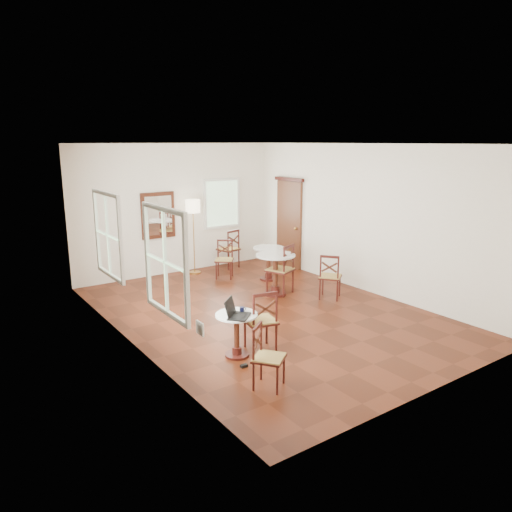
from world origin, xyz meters
The scene contains 17 objects.
ground centered at (0.00, 0.00, 0.00)m, with size 7.00×7.00×0.00m, color #511E0D.
room_shell centered at (-0.06, 0.27, 1.89)m, with size 5.02×7.02×3.01m.
cafe_table_near centered at (-1.42, -1.24, 0.40)m, with size 0.61×0.61×0.64m.
cafe_table_mid centered at (0.79, 0.75, 0.52)m, with size 0.79×0.79×0.84m.
cafe_table_back centered at (1.33, 1.71, 0.46)m, with size 0.70×0.70×0.74m.
chair_near_a centered at (-1.02, -1.29, 0.47)m, with size 0.52×0.52×0.95m.
chair_near_b centered at (-1.60, -2.23, 0.41)m, with size 0.53×0.53×0.82m.
chair_mid_a centered at (0.93, 0.73, 0.51)m, with size 0.62×0.62×1.03m.
chair_mid_b centered at (1.52, -0.07, 0.45)m, with size 0.58×0.58×0.90m.
chair_back_a centered at (1.16, 3.11, 0.48)m, with size 0.52×0.52×0.96m.
chair_back_b centered at (0.60, 2.42, 0.43)m, with size 0.56×0.56×0.86m.
floor_lamp centered at (0.23, 3.15, 1.47)m, with size 0.34×0.34×1.74m.
laptop centered at (-1.49, -1.33, 0.71)m, with size 0.47×0.46×0.26m.
mouse centered at (-1.45, -1.27, 0.66)m, with size 0.09×0.06×0.04m, color black.
navy_mug centered at (-1.32, -1.23, 0.69)m, with size 0.10×0.07×0.08m.
water_glass centered at (-1.48, -1.15, 0.70)m, with size 0.06×0.06×0.11m, color white.
power_adapter centered at (-1.54, -1.61, 0.02)m, with size 0.10×0.06×0.04m, color black.
Camera 1 is at (-4.95, -6.75, 3.05)m, focal length 34.06 mm.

